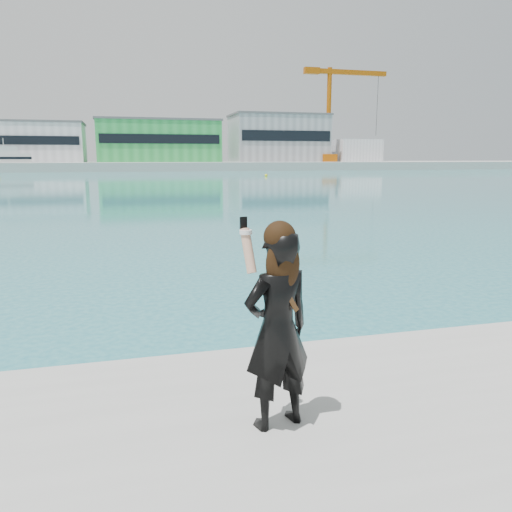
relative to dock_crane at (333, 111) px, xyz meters
The scene contains 11 objects.
ground 133.95m from the dock_crane, 113.56° to the right, with size 500.00×500.00×0.00m, color #1B6C7E.
far_quay 55.61m from the dock_crane, behind, with size 320.00×40.00×2.00m, color #9E9E99.
warehouse_white 75.90m from the dock_crane, behind, with size 24.48×15.35×9.50m.
warehouse_green 46.26m from the dock_crane, behind, with size 30.60×16.36×10.50m.
warehouse_grey_right 16.01m from the dock_crane, 155.64° to the left, with size 25.50×15.35×12.50m.
ancillary_shed 13.95m from the dock_crane, 24.45° to the left, with size 12.00×10.00×6.00m, color silver.
dock_crane is the anchor object (origin of this frame).
flagpole_right 32.27m from the dock_crane, behind, with size 1.28×0.16×8.00m.
motor_yacht 79.00m from the dock_crane, behind, with size 15.98×7.83×7.19m.
buoy_near 57.08m from the dock_crane, 124.57° to the right, with size 0.50×0.50×0.50m, color yellow.
woman 134.52m from the dock_crane, 113.46° to the right, with size 0.70×0.55×1.79m.
Camera 1 is at (-1.26, -4.55, 3.06)m, focal length 35.00 mm.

